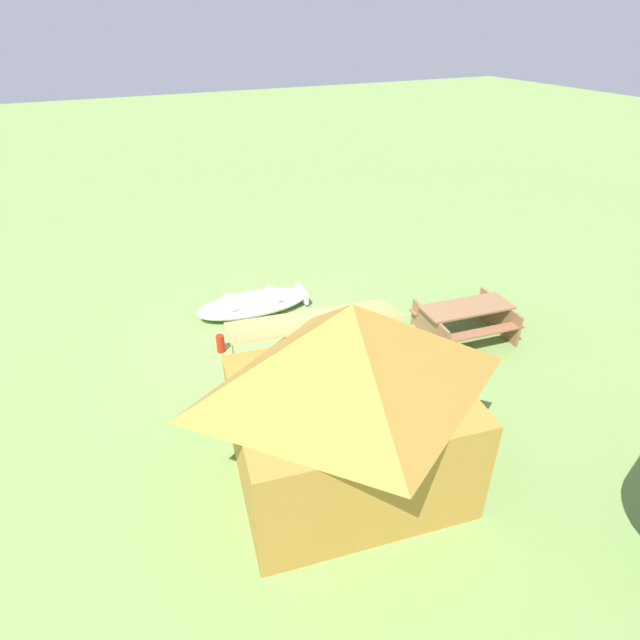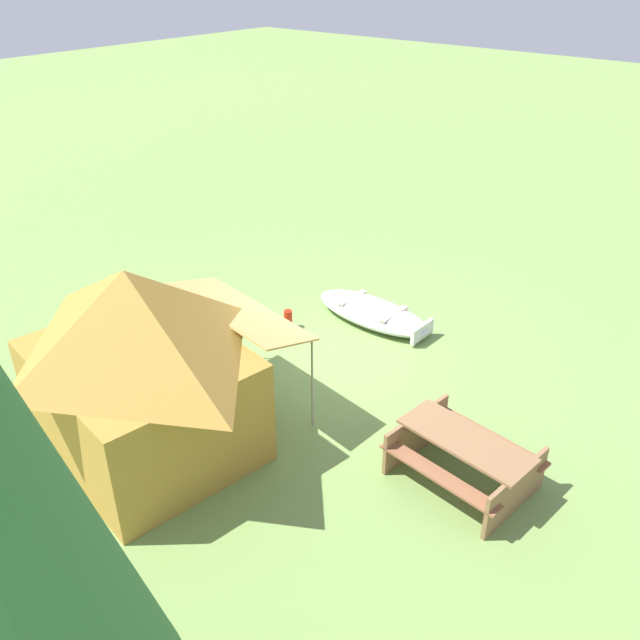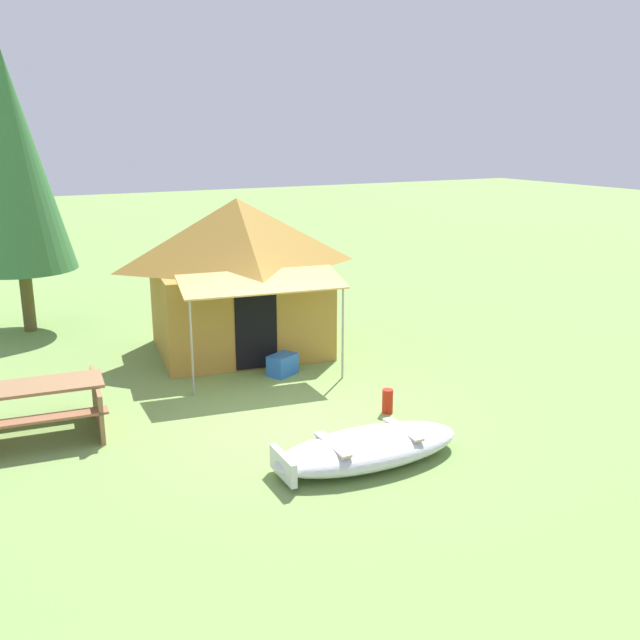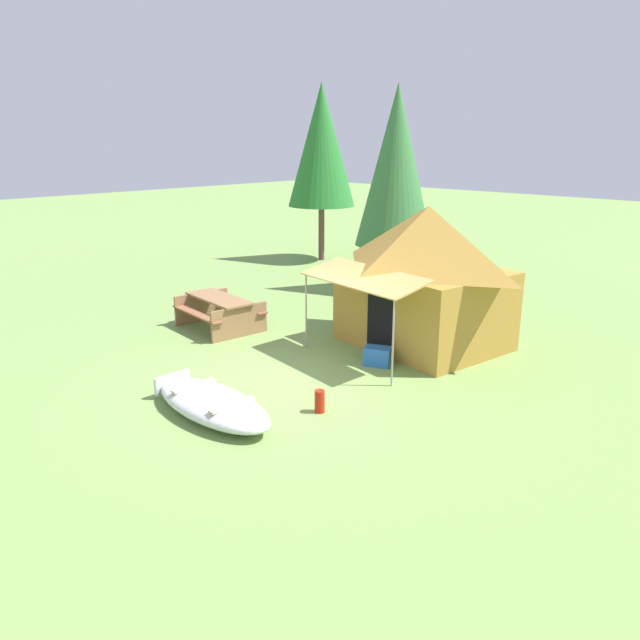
% 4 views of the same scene
% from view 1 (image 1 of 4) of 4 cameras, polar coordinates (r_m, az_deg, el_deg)
% --- Properties ---
extents(ground_plane, '(80.00, 80.00, 0.00)m').
position_cam_1_polar(ground_plane, '(10.77, -2.99, -2.91)').
color(ground_plane, '#73954B').
extents(beached_rowboat, '(2.65, 1.13, 0.40)m').
position_cam_1_polar(beached_rowboat, '(12.00, -7.34, 1.85)').
color(beached_rowboat, silver).
rests_on(beached_rowboat, ground_plane).
extents(canvas_cabin_tent, '(3.70, 4.01, 2.96)m').
position_cam_1_polar(canvas_cabin_tent, '(7.04, 3.21, -8.39)').
color(canvas_cabin_tent, '#AC7E31').
rests_on(canvas_cabin_tent, ground_plane).
extents(picnic_table, '(2.04, 1.63, 0.75)m').
position_cam_1_polar(picnic_table, '(11.23, 15.83, 0.25)').
color(picnic_table, olive).
rests_on(picnic_table, ground_plane).
extents(cooler_box, '(0.61, 0.53, 0.37)m').
position_cam_1_polar(cooler_box, '(9.04, -2.75, -9.06)').
color(cooler_box, blue).
rests_on(cooler_box, ground_plane).
extents(fuel_can, '(0.23, 0.23, 0.38)m').
position_cam_1_polar(fuel_can, '(10.69, -10.98, -2.57)').
color(fuel_can, red).
rests_on(fuel_can, ground_plane).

